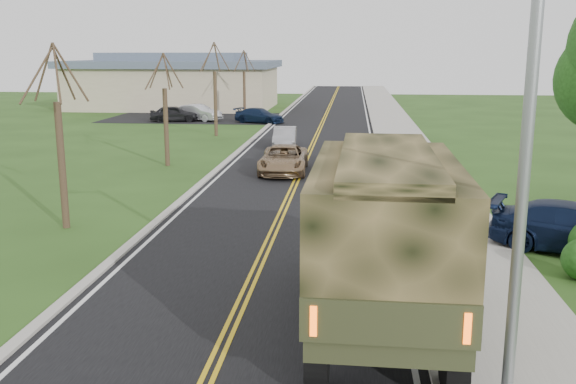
# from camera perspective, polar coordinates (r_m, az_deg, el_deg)

# --- Properties ---
(road) EXTENTS (8.00, 120.00, 0.01)m
(road) POSITION_cam_1_polar(r_m,az_deg,el_deg) (50.33, 2.91, 5.79)
(road) COLOR black
(road) RESTS_ON ground
(curb_right) EXTENTS (0.30, 120.00, 0.12)m
(curb_right) POSITION_cam_1_polar(r_m,az_deg,el_deg) (50.28, 7.66, 5.75)
(curb_right) COLOR #9E998E
(curb_right) RESTS_ON ground
(sidewalk_right) EXTENTS (3.20, 120.00, 0.10)m
(sidewalk_right) POSITION_cam_1_polar(r_m,az_deg,el_deg) (50.37, 9.66, 5.68)
(sidewalk_right) COLOR #9E998E
(sidewalk_right) RESTS_ON ground
(curb_left) EXTENTS (0.30, 120.00, 0.10)m
(curb_left) POSITION_cam_1_polar(r_m,az_deg,el_deg) (50.70, -1.81, 5.89)
(curb_left) COLOR #9E998E
(curb_left) RESTS_ON ground
(street_light) EXTENTS (1.65, 0.22, 8.00)m
(street_light) POSITION_cam_1_polar(r_m,az_deg,el_deg) (9.82, 19.85, 3.66)
(street_light) COLOR gray
(street_light) RESTS_ON ground
(bare_tree_a) EXTENTS (1.93, 2.26, 6.08)m
(bare_tree_a) POSITION_cam_1_polar(r_m,az_deg,el_deg) (22.31, -19.56, 3.52)
(bare_tree_a) COLOR #38281C
(bare_tree_a) RESTS_ON ground
(bare_tree_b) EXTENTS (1.83, 2.14, 5.73)m
(bare_tree_b) POSITION_cam_1_polar(r_m,az_deg,el_deg) (33.48, -10.82, 6.50)
(bare_tree_b) COLOR #38281C
(bare_tree_b) RESTS_ON ground
(bare_tree_c) EXTENTS (2.04, 2.39, 6.42)m
(bare_tree_c) POSITION_cam_1_polar(r_m,az_deg,el_deg) (45.05, -6.49, 8.49)
(bare_tree_c) COLOR #38281C
(bare_tree_c) RESTS_ON ground
(bare_tree_d) EXTENTS (1.88, 2.20, 5.91)m
(bare_tree_d) POSITION_cam_1_polar(r_m,az_deg,el_deg) (56.83, -3.91, 9.11)
(bare_tree_d) COLOR #38281C
(bare_tree_d) RESTS_ON ground
(commercial_building) EXTENTS (25.50, 21.50, 5.65)m
(commercial_building) POSITION_cam_1_polar(r_m,az_deg,el_deg) (68.52, -10.02, 9.62)
(commercial_building) COLOR tan
(commercial_building) RESTS_ON ground
(military_truck) EXTENTS (2.87, 7.89, 3.91)m
(military_truck) POSITION_cam_1_polar(r_m,az_deg,el_deg) (13.43, 8.52, -3.12)
(military_truck) COLOR black
(military_truck) RESTS_ON ground
(suv_champagne) EXTENTS (2.36, 4.87, 1.33)m
(suv_champagne) POSITION_cam_1_polar(r_m,az_deg,el_deg) (31.13, -0.40, 2.92)
(suv_champagne) COLOR #8E7150
(suv_champagne) RESTS_ON ground
(sedan_silver) EXTENTS (1.59, 3.93, 1.27)m
(sedan_silver) POSITION_cam_1_polar(r_m,az_deg,el_deg) (39.29, -0.29, 4.86)
(sedan_silver) COLOR #9F9FA4
(sedan_silver) RESTS_ON ground
(lot_car_dark) EXTENTS (4.22, 2.31, 1.36)m
(lot_car_dark) POSITION_cam_1_polar(r_m,az_deg,el_deg) (54.94, -10.09, 6.88)
(lot_car_dark) COLOR black
(lot_car_dark) RESTS_ON ground
(lot_car_silver) EXTENTS (4.47, 3.05, 1.39)m
(lot_car_silver) POSITION_cam_1_polar(r_m,az_deg,el_deg) (55.37, -8.01, 7.01)
(lot_car_silver) COLOR silver
(lot_car_silver) RESTS_ON ground
(lot_car_navy) EXTENTS (4.53, 3.00, 1.22)m
(lot_car_navy) POSITION_cam_1_polar(r_m,az_deg,el_deg) (53.21, -2.55, 6.80)
(lot_car_navy) COLOR #0E1B35
(lot_car_navy) RESTS_ON ground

